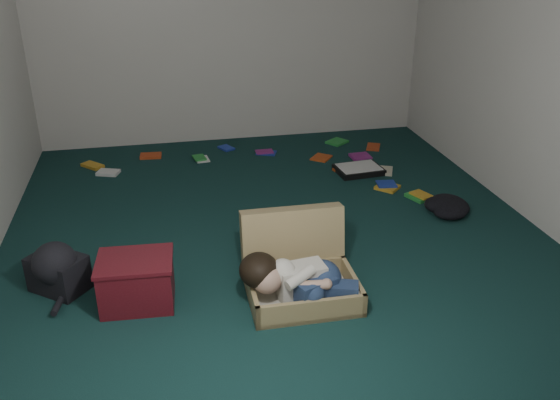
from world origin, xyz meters
name	(u,v)px	position (x,y,z in m)	size (l,w,h in m)	color
floor	(276,234)	(0.00, 0.00, 0.00)	(4.50, 4.50, 0.00)	#102F2D
wall_back	(231,15)	(0.00, 2.25, 1.30)	(4.50, 4.50, 0.00)	silver
wall_front	(412,202)	(0.00, -2.25, 1.30)	(4.50, 4.50, 0.00)	silver
wall_right	(545,49)	(2.00, 0.00, 1.30)	(4.50, 4.50, 0.00)	silver
suitcase	(298,270)	(-0.01, -0.76, 0.15)	(0.67, 0.66, 0.49)	tan
person	(297,279)	(-0.06, -0.93, 0.19)	(0.72, 0.35, 0.30)	white
maroon_bin	(137,281)	(-1.01, -0.71, 0.16)	(0.47, 0.38, 0.31)	#531119
backpack	(58,272)	(-1.50, -0.45, 0.13)	(0.42, 0.34, 0.25)	black
clothing_pile	(453,204)	(1.48, 0.09, 0.06)	(0.40, 0.32, 0.13)	black
paper_tray	(359,169)	(1.01, 1.04, 0.03)	(0.45, 0.35, 0.06)	black
book_scatter	(282,162)	(0.35, 1.41, 0.01)	(3.04, 1.79, 0.02)	gold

